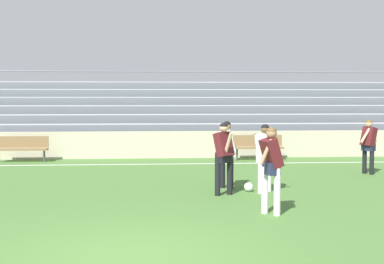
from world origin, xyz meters
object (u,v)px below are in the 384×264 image
(bench_far_right, at_px, (258,145))
(soccer_ball, at_px, (249,187))
(bench_near_bin, at_px, (22,147))
(player_dark_deep_cover, at_px, (271,162))
(player_white_on_ball, at_px, (265,152))
(player_dark_challenging, at_px, (369,142))
(bleacher_stand, at_px, (158,113))
(player_white_wide_right, at_px, (227,148))
(player_dark_trailing_run, at_px, (224,152))

(bench_far_right, height_order, soccer_ball, bench_far_right)
(bench_near_bin, height_order, bench_far_right, same)
(bench_near_bin, relative_size, bench_far_right, 1.00)
(bench_near_bin, distance_m, player_dark_deep_cover, 11.25)
(player_white_on_ball, xyz_separation_m, player_dark_deep_cover, (-0.38, -2.37, 0.05))
(player_dark_challenging, bearing_deg, bleacher_stand, 126.16)
(player_dark_challenging, bearing_deg, player_white_on_ball, -143.11)
(bench_near_bin, xyz_separation_m, player_white_wide_right, (6.43, -5.90, 0.46))
(player_white_on_ball, bearing_deg, bleacher_stand, 102.34)
(bleacher_stand, bearing_deg, player_white_on_ball, -77.66)
(bleacher_stand, distance_m, player_dark_trailing_run, 11.58)
(bleacher_stand, height_order, player_dark_challenging, bleacher_stand)
(bleacher_stand, distance_m, player_white_wide_right, 10.71)
(bench_far_right, relative_size, player_dark_deep_cover, 1.05)
(bleacher_stand, xyz_separation_m, soccer_ball, (2.08, -11.07, -1.47))
(player_white_on_ball, xyz_separation_m, player_dark_challenging, (3.70, 2.78, -0.01))
(player_dark_challenging, distance_m, player_dark_deep_cover, 6.57)
(bleacher_stand, bearing_deg, player_white_wide_right, -81.29)
(bleacher_stand, distance_m, player_dark_challenging, 10.45)
(bench_near_bin, bearing_deg, player_dark_challenging, -18.87)
(bench_far_right, bearing_deg, player_white_wide_right, -108.45)
(player_white_wide_right, bearing_deg, player_dark_challenging, 25.40)
(player_dark_deep_cover, bearing_deg, player_white_on_ball, 80.86)
(bench_far_right, xyz_separation_m, player_dark_deep_cover, (-1.52, -8.89, 0.48))
(player_dark_trailing_run, bearing_deg, soccer_ball, 31.53)
(bench_near_bin, relative_size, player_dark_trailing_run, 1.06)
(player_white_wide_right, bearing_deg, bleacher_stand, 98.71)
(player_white_on_ball, distance_m, player_dark_trailing_run, 1.07)
(player_white_wide_right, xyz_separation_m, player_dark_challenging, (4.53, 2.15, -0.05))
(bench_far_right, distance_m, player_white_wide_right, 6.24)
(bleacher_stand, distance_m, player_dark_deep_cover, 13.73)
(bench_near_bin, distance_m, player_white_wide_right, 8.74)
(player_dark_trailing_run, distance_m, player_dark_deep_cover, 2.18)
(player_dark_challenging, xyz_separation_m, player_dark_deep_cover, (-4.08, -5.15, 0.06))
(player_white_on_ball, xyz_separation_m, soccer_ball, (-0.37, 0.12, -0.86))
(player_white_wide_right, bearing_deg, soccer_ball, -47.25)
(bench_far_right, bearing_deg, bleacher_stand, 127.53)
(soccer_ball, bearing_deg, bench_far_right, 76.78)
(bleacher_stand, relative_size, player_dark_trailing_run, 16.10)
(soccer_ball, bearing_deg, player_white_on_ball, -18.85)
(bench_far_right, bearing_deg, player_dark_challenging, -55.63)
(bleacher_stand, bearing_deg, bench_near_bin, -135.85)
(player_white_wide_right, relative_size, soccer_ball, 7.66)
(player_dark_challenging, xyz_separation_m, soccer_ball, (-4.07, -2.65, -0.85))
(bench_far_right, height_order, player_dark_challenging, player_dark_challenging)
(bench_near_bin, height_order, soccer_ball, bench_near_bin)
(player_dark_trailing_run, height_order, soccer_ball, player_dark_trailing_run)
(bleacher_stand, xyz_separation_m, player_white_on_ball, (2.45, -11.20, -0.61))
(bench_near_bin, xyz_separation_m, soccer_ball, (6.90, -6.40, -0.44))
(player_white_on_ball, distance_m, player_white_wide_right, 1.04)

